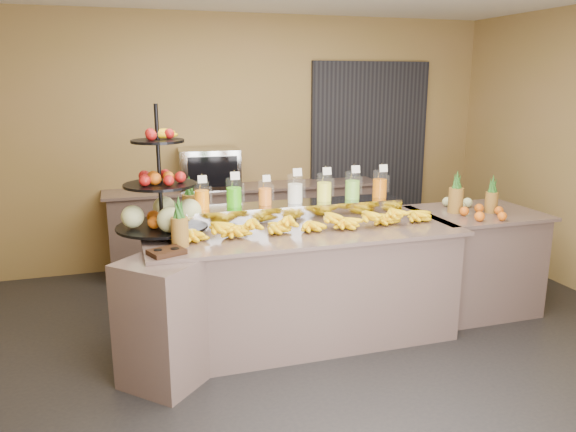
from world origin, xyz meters
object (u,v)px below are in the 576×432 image
right_fruit_pile (478,207)px  fruit_stand (168,202)px  banana_heap (309,220)px  condiment_caddy (167,252)px  pitcher_tray (295,212)px  oven_warmer (209,168)px

right_fruit_pile → fruit_stand: bearing=175.6°
banana_heap → right_fruit_pile: bearing=0.7°
condiment_caddy → pitcher_tray: bearing=29.8°
banana_heap → oven_warmer: size_ratio=3.23×
condiment_caddy → banana_heap: bearing=15.9°
oven_warmer → condiment_caddy: bearing=-102.2°
fruit_stand → oven_warmer: fruit_stand is taller
pitcher_tray → oven_warmer: (-0.44, 1.67, 0.14)m
fruit_stand → condiment_caddy: fruit_stand is taller
condiment_caddy → right_fruit_pile: 2.74m
banana_heap → condiment_caddy: 1.19m
banana_heap → oven_warmer: oven_warmer is taller
banana_heap → condiment_caddy: banana_heap is taller
fruit_stand → condiment_caddy: 0.60m
pitcher_tray → right_fruit_pile: right_fruit_pile is taller
banana_heap → oven_warmer: 2.05m
right_fruit_pile → oven_warmer: oven_warmer is taller
pitcher_tray → condiment_caddy: 1.30m
right_fruit_pile → oven_warmer: (-2.03, 1.97, 0.14)m
condiment_caddy → oven_warmer: bearing=73.4°
fruit_stand → condiment_caddy: bearing=-115.3°
pitcher_tray → oven_warmer: oven_warmer is taller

